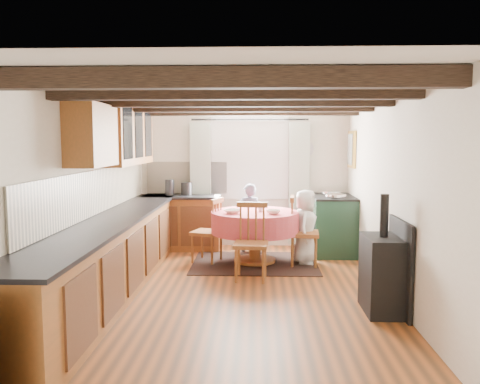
{
  "coord_description": "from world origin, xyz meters",
  "views": [
    {
      "loc": [
        0.23,
        -5.77,
        1.83
      ],
      "look_at": [
        0.0,
        0.8,
        1.15
      ],
      "focal_mm": 36.68,
      "sensor_mm": 36.0,
      "label": 1
    }
  ],
  "objects_px": {
    "child_right": "(305,227)",
    "cup": "(261,208)",
    "chair_right": "(304,231)",
    "child_far": "(249,218)",
    "chair_left": "(207,230)",
    "cast_iron_stove": "(383,254)",
    "dining_table": "(255,238)",
    "chair_near": "(251,242)",
    "aga_range": "(333,224)"
  },
  "relations": [
    {
      "from": "child_right",
      "to": "cup",
      "type": "bearing_deg",
      "value": 102.51
    },
    {
      "from": "chair_right",
      "to": "child_right",
      "type": "relative_size",
      "value": 0.93
    },
    {
      "from": "chair_right",
      "to": "child_far",
      "type": "bearing_deg",
      "value": 48.51
    },
    {
      "from": "chair_left",
      "to": "cast_iron_stove",
      "type": "distance_m",
      "value": 3.0
    },
    {
      "from": "dining_table",
      "to": "chair_right",
      "type": "xyz_separation_m",
      "value": [
        0.73,
        -0.08,
        0.12
      ]
    },
    {
      "from": "child_far",
      "to": "cup",
      "type": "bearing_deg",
      "value": 91.59
    },
    {
      "from": "dining_table",
      "to": "cup",
      "type": "relative_size",
      "value": 12.67
    },
    {
      "from": "dining_table",
      "to": "child_far",
      "type": "distance_m",
      "value": 0.82
    },
    {
      "from": "dining_table",
      "to": "child_far",
      "type": "xyz_separation_m",
      "value": [
        -0.1,
        0.79,
        0.18
      ]
    },
    {
      "from": "dining_table",
      "to": "cast_iron_stove",
      "type": "distance_m",
      "value": 2.48
    },
    {
      "from": "chair_near",
      "to": "cup",
      "type": "bearing_deg",
      "value": 86.14
    },
    {
      "from": "chair_right",
      "to": "child_right",
      "type": "height_order",
      "value": "child_right"
    },
    {
      "from": "dining_table",
      "to": "aga_range",
      "type": "height_order",
      "value": "aga_range"
    },
    {
      "from": "chair_right",
      "to": "aga_range",
      "type": "distance_m",
      "value": 0.99
    },
    {
      "from": "child_far",
      "to": "cup",
      "type": "xyz_separation_m",
      "value": [
        0.19,
        -0.74,
        0.27
      ]
    },
    {
      "from": "dining_table",
      "to": "aga_range",
      "type": "bearing_deg",
      "value": 30.43
    },
    {
      "from": "cast_iron_stove",
      "to": "child_far",
      "type": "xyz_separation_m",
      "value": [
        -1.48,
        2.84,
        -0.07
      ]
    },
    {
      "from": "chair_right",
      "to": "child_right",
      "type": "distance_m",
      "value": 0.12
    },
    {
      "from": "dining_table",
      "to": "aga_range",
      "type": "relative_size",
      "value": 1.25
    },
    {
      "from": "child_far",
      "to": "aga_range",
      "type": "bearing_deg",
      "value": 165.69
    },
    {
      "from": "child_right",
      "to": "cast_iron_stove",
      "type": "bearing_deg",
      "value": -149.39
    },
    {
      "from": "chair_left",
      "to": "cast_iron_stove",
      "type": "height_order",
      "value": "cast_iron_stove"
    },
    {
      "from": "chair_right",
      "to": "cup",
      "type": "xyz_separation_m",
      "value": [
        -0.64,
        0.13,
        0.32
      ]
    },
    {
      "from": "dining_table",
      "to": "chair_near",
      "type": "relative_size",
      "value": 1.28
    },
    {
      "from": "chair_near",
      "to": "child_far",
      "type": "height_order",
      "value": "child_far"
    },
    {
      "from": "cast_iron_stove",
      "to": "cup",
      "type": "relative_size",
      "value": 12.38
    },
    {
      "from": "chair_left",
      "to": "aga_range",
      "type": "height_order",
      "value": "chair_left"
    },
    {
      "from": "aga_range",
      "to": "child_far",
      "type": "relative_size",
      "value": 0.92
    },
    {
      "from": "chair_right",
      "to": "child_far",
      "type": "distance_m",
      "value": 1.2
    },
    {
      "from": "dining_table",
      "to": "cast_iron_stove",
      "type": "height_order",
      "value": "cast_iron_stove"
    },
    {
      "from": "chair_left",
      "to": "chair_near",
      "type": "bearing_deg",
      "value": 54.26
    },
    {
      "from": "dining_table",
      "to": "cast_iron_stove",
      "type": "relative_size",
      "value": 1.02
    },
    {
      "from": "chair_right",
      "to": "child_right",
      "type": "bearing_deg",
      "value": -8.31
    },
    {
      "from": "chair_left",
      "to": "chair_right",
      "type": "height_order",
      "value": "chair_right"
    },
    {
      "from": "chair_right",
      "to": "child_far",
      "type": "xyz_separation_m",
      "value": [
        -0.83,
        0.87,
        0.05
      ]
    },
    {
      "from": "child_far",
      "to": "child_right",
      "type": "distance_m",
      "value": 1.14
    },
    {
      "from": "chair_left",
      "to": "child_right",
      "type": "distance_m",
      "value": 1.49
    },
    {
      "from": "child_right",
      "to": "cup",
      "type": "height_order",
      "value": "child_right"
    },
    {
      "from": "aga_range",
      "to": "cast_iron_stove",
      "type": "distance_m",
      "value": 2.8
    },
    {
      "from": "child_right",
      "to": "chair_near",
      "type": "bearing_deg",
      "value": 152.29
    },
    {
      "from": "chair_near",
      "to": "aga_range",
      "type": "height_order",
      "value": "chair_near"
    },
    {
      "from": "chair_right",
      "to": "cast_iron_stove",
      "type": "height_order",
      "value": "cast_iron_stove"
    },
    {
      "from": "chair_right",
      "to": "cast_iron_stove",
      "type": "xyz_separation_m",
      "value": [
        0.65,
        -1.97,
        0.12
      ]
    },
    {
      "from": "chair_left",
      "to": "aga_range",
      "type": "bearing_deg",
      "value": 127.01
    },
    {
      "from": "chair_left",
      "to": "chair_right",
      "type": "bearing_deg",
      "value": 102.26
    },
    {
      "from": "chair_near",
      "to": "child_right",
      "type": "relative_size",
      "value": 0.92
    },
    {
      "from": "dining_table",
      "to": "child_right",
      "type": "xyz_separation_m",
      "value": [
        0.75,
        0.03,
        0.16
      ]
    },
    {
      "from": "chair_near",
      "to": "child_right",
      "type": "xyz_separation_m",
      "value": [
        0.8,
        0.9,
        0.04
      ]
    },
    {
      "from": "chair_near",
      "to": "cast_iron_stove",
      "type": "height_order",
      "value": "cast_iron_stove"
    },
    {
      "from": "child_right",
      "to": "cup",
      "type": "distance_m",
      "value": 0.72
    }
  ]
}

